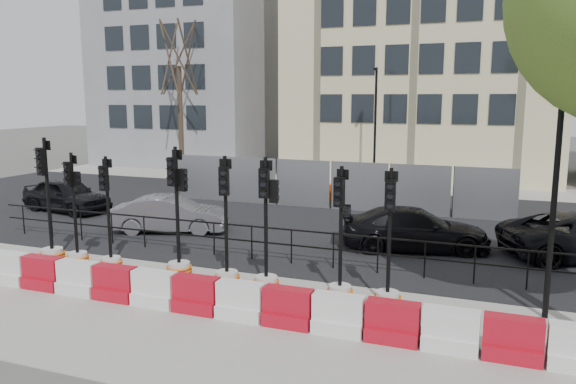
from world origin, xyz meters
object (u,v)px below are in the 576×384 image
at_px(lamp_post_near, 557,166).
at_px(traffic_signal_a, 51,238).
at_px(car_a, 67,195).
at_px(car_c, 414,229).
at_px(traffic_signal_d, 178,247).
at_px(traffic_signal_h, 388,280).

relative_size(lamp_post_near, traffic_signal_a, 1.71).
bearing_deg(traffic_signal_a, car_a, 143.31).
bearing_deg(car_c, car_a, 71.77).
bearing_deg(car_a, traffic_signal_a, -131.03).
height_order(lamp_post_near, traffic_signal_d, lamp_post_near).
distance_m(traffic_signal_a, traffic_signal_h, 9.37).
bearing_deg(traffic_signal_h, traffic_signal_d, 171.26).
bearing_deg(lamp_post_near, traffic_signal_a, -177.46).
xyz_separation_m(traffic_signal_a, car_a, (-4.71, 5.81, -0.04)).
bearing_deg(traffic_signal_d, car_c, 52.01).
bearing_deg(traffic_signal_h, lamp_post_near, 3.84).
bearing_deg(lamp_post_near, car_c, 127.17).
distance_m(lamp_post_near, traffic_signal_a, 12.82).
bearing_deg(lamp_post_near, traffic_signal_d, -177.35).
xyz_separation_m(traffic_signal_h, car_c, (-0.16, 5.02, 0.00)).
height_order(lamp_post_near, traffic_signal_h, lamp_post_near).
height_order(lamp_post_near, car_a, lamp_post_near).
relative_size(traffic_signal_d, car_c, 0.71).
xyz_separation_m(lamp_post_near, traffic_signal_h, (-3.20, -0.59, -2.58)).
xyz_separation_m(traffic_signal_h, car_a, (-14.07, 5.85, 0.04)).
height_order(lamp_post_near, car_c, lamp_post_near).
xyz_separation_m(traffic_signal_d, traffic_signal_h, (5.38, -0.19, -0.16)).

